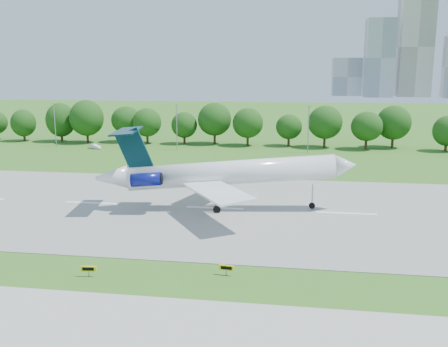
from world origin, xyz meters
The scene contains 10 objects.
ground centered at (0.00, 0.00, 0.00)m, with size 600.00×600.00×0.00m, color #346A1B.
runway centered at (0.00, 25.00, 0.04)m, with size 400.00×45.00×0.08m, color gray.
tree_line centered at (0.00, 92.00, 6.19)m, with size 288.40×8.40×10.40m.
light_poles centered at (-2.50, 82.00, 6.34)m, with size 175.90×0.25×12.19m.
skyline centered at (100.16, 390.61, 30.46)m, with size 127.00×52.00×80.00m.
airliner centered at (0.61, 24.72, 5.79)m, with size 40.01×28.82×12.67m.
taxi_sign_centre centered at (-8.49, -2.77, 0.84)m, with size 1.63×0.37×1.14m.
taxi_sign_right centered at (5.58, -0.30, 0.82)m, with size 1.59×0.35×1.11m.
service_vehicle_a centered at (-42.77, 79.91, 0.64)m, with size 1.35×3.86×1.27m, color silver.
service_vehicle_b centered at (-35.35, 84.32, 0.58)m, with size 1.37×3.41×1.16m, color beige.
Camera 1 is at (12.66, -48.64, 20.91)m, focal length 40.00 mm.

